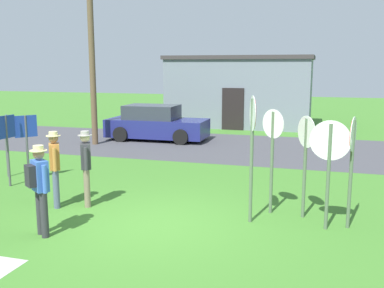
# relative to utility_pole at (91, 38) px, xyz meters

# --- Properties ---
(ground_plane) EXTENTS (80.00, 80.00, 0.00)m
(ground_plane) POSITION_rel_utility_pole_xyz_m (5.64, -8.05, -4.25)
(ground_plane) COLOR #3D7528
(street_asphalt) EXTENTS (60.00, 6.40, 0.01)m
(street_asphalt) POSITION_rel_utility_pole_xyz_m (5.64, 0.96, -4.25)
(street_asphalt) COLOR #424247
(street_asphalt) RESTS_ON ground
(building_background) EXTENTS (7.60, 3.73, 3.71)m
(building_background) POSITION_rel_utility_pole_xyz_m (4.61, 7.44, -2.39)
(building_background) COLOR slate
(building_background) RESTS_ON ground
(utility_pole) EXTENTS (1.80, 0.24, 8.14)m
(utility_pole) POSITION_rel_utility_pole_xyz_m (0.00, 0.00, 0.00)
(utility_pole) COLOR brown
(utility_pole) RESTS_ON ground
(parked_car_on_street) EXTENTS (4.33, 2.07, 1.51)m
(parked_car_on_street) POSITION_rel_utility_pole_xyz_m (2.00, 1.76, -3.56)
(parked_car_on_street) COLOR navy
(parked_car_on_street) RESTS_ON ground
(stop_sign_far_back) EXTENTS (0.38, 0.56, 2.17)m
(stop_sign_far_back) POSITION_rel_utility_pole_xyz_m (8.61, -6.71, -2.79)
(stop_sign_far_back) COLOR #51664C
(stop_sign_far_back) RESTS_ON ground
(stop_sign_rear_left) EXTENTS (0.77, 0.10, 2.16)m
(stop_sign_rear_left) POSITION_rel_utility_pole_xyz_m (9.07, -7.30, -2.77)
(stop_sign_rear_left) COLOR #51664C
(stop_sign_rear_left) RESTS_ON ground
(stop_sign_tallest) EXTENTS (0.16, 0.66, 2.22)m
(stop_sign_tallest) POSITION_rel_utility_pole_xyz_m (9.49, -7.11, -2.75)
(stop_sign_tallest) COLOR #51664C
(stop_sign_tallest) RESTS_ON ground
(stop_sign_low_front) EXTENTS (0.49, 0.40, 2.28)m
(stop_sign_low_front) POSITION_rel_utility_pole_xyz_m (7.91, -6.62, -2.74)
(stop_sign_low_front) COLOR #51664C
(stop_sign_low_front) RESTS_ON ground
(stop_sign_leaning_left) EXTENTS (0.23, 0.68, 2.60)m
(stop_sign_leaning_left) POSITION_rel_utility_pole_xyz_m (7.58, -7.31, -2.49)
(stop_sign_leaning_left) COLOR #51664C
(stop_sign_leaning_left) RESTS_ON ground
(person_with_sunhat) EXTENTS (0.49, 0.46, 1.74)m
(person_with_sunhat) POSITION_rel_utility_pole_xyz_m (3.92, -9.19, -3.24)
(person_with_sunhat) COLOR #2D2D33
(person_with_sunhat) RESTS_ON ground
(person_in_dark_shirt) EXTENTS (0.37, 0.50, 1.74)m
(person_in_dark_shirt) POSITION_rel_utility_pole_xyz_m (3.81, -7.31, -3.27)
(person_in_dark_shirt) COLOR #7A6B56
(person_in_dark_shirt) RESTS_ON ground
(person_in_blue) EXTENTS (0.39, 0.49, 1.74)m
(person_in_blue) POSITION_rel_utility_pole_xyz_m (3.18, -7.58, -3.27)
(person_in_blue) COLOR #4C5670
(person_in_blue) RESTS_ON ground
(info_panel_leftmost) EXTENTS (0.09, 0.60, 1.90)m
(info_panel_leftmost) POSITION_rel_utility_pole_xyz_m (0.97, -6.40, -2.94)
(info_panel_leftmost) COLOR #4C4C51
(info_panel_leftmost) RESTS_ON ground
(info_panel_middle) EXTENTS (0.40, 0.48, 1.84)m
(info_panel_middle) POSITION_rel_utility_pole_xyz_m (1.11, -5.80, -2.98)
(info_panel_middle) COLOR #4C4C51
(info_panel_middle) RESTS_ON ground
(info_panel_rightmost) EXTENTS (0.29, 0.55, 1.78)m
(info_panel_rightmost) POSITION_rel_utility_pole_xyz_m (0.23, -5.55, -3.02)
(info_panel_rightmost) COLOR #4C4C51
(info_panel_rightmost) RESTS_ON ground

